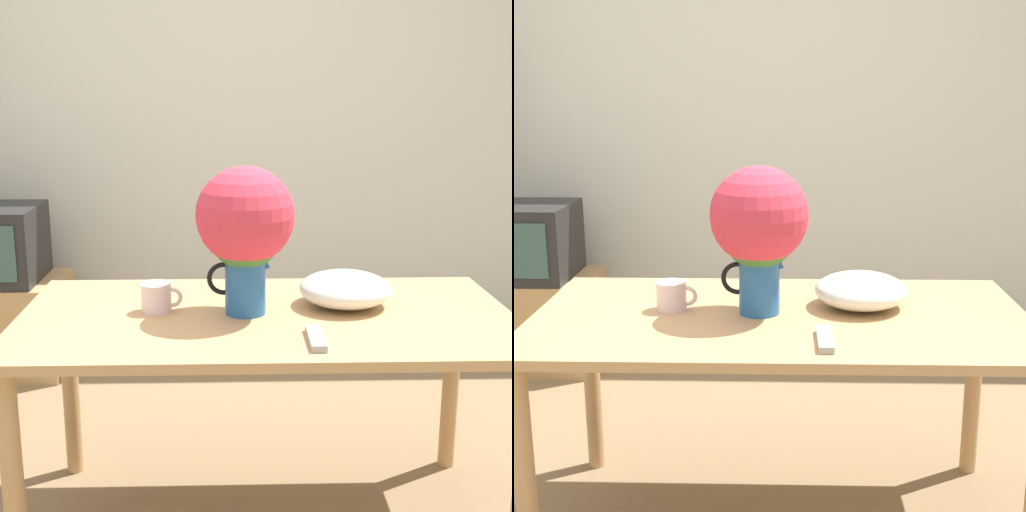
{
  "view_description": "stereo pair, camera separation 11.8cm",
  "coord_description": "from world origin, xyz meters",
  "views": [
    {
      "loc": [
        0.14,
        -1.94,
        1.41
      ],
      "look_at": [
        0.2,
        0.16,
        0.91
      ],
      "focal_mm": 50.0,
      "sensor_mm": 36.0,
      "label": 1
    },
    {
      "loc": [
        0.26,
        -1.94,
        1.41
      ],
      "look_at": [
        0.2,
        0.16,
        0.91
      ],
      "focal_mm": 50.0,
      "sensor_mm": 36.0,
      "label": 2
    }
  ],
  "objects": [
    {
      "name": "tv_stand",
      "position": [
        -1.05,
        1.52,
        0.23
      ],
      "size": [
        0.65,
        0.47,
        0.47
      ],
      "color": "tan",
      "rests_on": "ground_plane"
    },
    {
      "name": "wall_back",
      "position": [
        0.0,
        2.0,
        1.3
      ],
      "size": [
        8.0,
        0.05,
        2.6
      ],
      "color": "silver",
      "rests_on": "ground_plane"
    },
    {
      "name": "white_bowl",
      "position": [
        0.49,
        0.23,
        0.78
      ],
      "size": [
        0.29,
        0.29,
        0.11
      ],
      "color": "silver",
      "rests_on": "table"
    },
    {
      "name": "table",
      "position": [
        0.23,
        0.16,
        0.63
      ],
      "size": [
        1.53,
        0.81,
        0.73
      ],
      "color": "tan",
      "rests_on": "ground_plane"
    },
    {
      "name": "remote_control",
      "position": [
        0.36,
        -0.1,
        0.74
      ],
      "size": [
        0.04,
        0.18,
        0.02
      ],
      "color": "#999999",
      "rests_on": "table"
    },
    {
      "name": "flower_vase",
      "position": [
        0.17,
        0.16,
        1.0
      ],
      "size": [
        0.3,
        0.3,
        0.46
      ],
      "color": "#235B9E",
      "rests_on": "table"
    },
    {
      "name": "coffee_mug",
      "position": [
        -0.1,
        0.19,
        0.77
      ],
      "size": [
        0.13,
        0.09,
        0.09
      ],
      "color": "silver",
      "rests_on": "table"
    }
  ]
}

